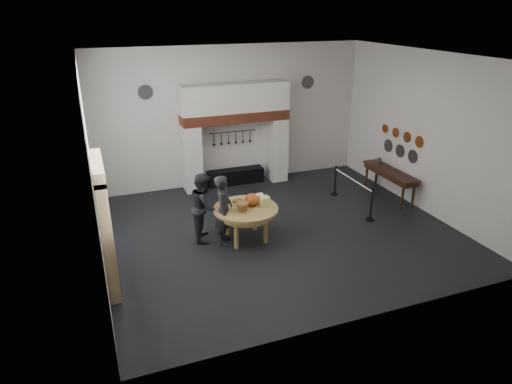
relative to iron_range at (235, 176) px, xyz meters
name	(u,v)px	position (x,y,z in m)	size (l,w,h in m)	color
floor	(279,230)	(0.00, -3.72, -0.25)	(9.00, 8.00, 0.02)	black
ceiling	(283,57)	(0.00, -3.72, 4.25)	(9.00, 8.00, 0.02)	silver
wall_back	(232,116)	(0.00, 0.28, 2.00)	(9.00, 0.02, 4.50)	silver
wall_front	(372,213)	(0.00, -7.72, 2.00)	(9.00, 0.02, 4.50)	silver
wall_left	(92,171)	(-4.50, -3.72, 2.00)	(0.02, 8.00, 4.50)	silver
wall_right	(427,133)	(4.50, -3.72, 2.00)	(0.02, 8.00, 4.50)	silver
chimney_pier_left	(192,159)	(-1.48, -0.07, 0.82)	(0.55, 0.70, 2.15)	silver
chimney_pier_right	(277,149)	(1.48, -0.07, 0.82)	(0.55, 0.70, 2.15)	silver
hearth_brick_band	(235,117)	(0.00, -0.07, 2.06)	(3.50, 0.72, 0.32)	#9E442B
chimney_hood	(235,97)	(0.00, -0.07, 2.67)	(3.50, 0.70, 0.90)	silver
iron_range	(235,176)	(0.00, 0.00, 0.00)	(1.90, 0.45, 0.50)	black
utensil_rail	(233,132)	(0.00, 0.20, 1.50)	(0.02, 0.02, 1.60)	black
door_recess	(102,232)	(-4.47, -4.72, 1.00)	(0.04, 1.10, 2.50)	black
door_jamb_near	(108,244)	(-4.38, -5.42, 1.05)	(0.22, 0.30, 2.60)	tan
door_jamb_far	(104,215)	(-4.38, -4.02, 1.05)	(0.22, 0.30, 2.60)	tan
door_lintel	(97,168)	(-4.38, -4.72, 2.40)	(0.22, 1.70, 0.30)	tan
wall_plaque	(96,186)	(-4.45, -2.92, 1.35)	(0.05, 0.34, 0.44)	gold
work_table	(246,209)	(-0.98, -3.85, 0.59)	(1.65, 1.65, 0.07)	tan
pumpkin	(252,199)	(-0.78, -3.75, 0.78)	(0.36, 0.36, 0.31)	#CA5C1C
cheese_block_big	(265,201)	(-0.48, -3.90, 0.74)	(0.22, 0.22, 0.24)	#FFFB98
cheese_block_small	(260,198)	(-0.50, -3.60, 0.72)	(0.18, 0.18, 0.20)	#FFDB98
wicker_basket	(242,207)	(-1.13, -4.00, 0.73)	(0.32, 0.32, 0.22)	olive
bread_loaf	(238,201)	(-1.08, -3.50, 0.69)	(0.31, 0.18, 0.13)	#AB753C
visitor_near	(224,210)	(-1.56, -3.84, 0.65)	(0.66, 0.43, 1.81)	black
visitor_far	(204,207)	(-1.96, -3.44, 0.64)	(0.86, 0.67, 1.78)	black
side_table	(390,171)	(4.10, -2.84, 0.62)	(0.55, 2.20, 0.06)	#341C13
pewter_jug	(379,161)	(4.10, -2.24, 0.76)	(0.12, 0.12, 0.22)	#505055
copper_pan_a	(419,142)	(4.46, -3.52, 1.70)	(0.34, 0.34, 0.03)	#C6662D
copper_pan_b	(407,137)	(4.46, -2.97, 1.70)	(0.32, 0.32, 0.03)	#C6662D
copper_pan_c	(396,133)	(4.46, -2.42, 1.70)	(0.30, 0.30, 0.03)	#C6662D
copper_pan_d	(385,129)	(4.46, -1.87, 1.70)	(0.28, 0.28, 0.03)	#C6662D
pewter_plate_left	(413,156)	(4.46, -3.32, 1.20)	(0.40, 0.40, 0.03)	#4C4C51
pewter_plate_mid	(400,151)	(4.46, -2.72, 1.20)	(0.40, 0.40, 0.03)	#4C4C51
pewter_plate_right	(388,146)	(4.46, -2.12, 1.20)	(0.40, 0.40, 0.03)	#4C4C51
pewter_plate_back_left	(145,92)	(-2.70, 0.24, 2.95)	(0.44, 0.44, 0.03)	#4C4C51
pewter_plate_back_right	(308,82)	(2.70, 0.24, 2.95)	(0.44, 0.44, 0.03)	#4C4C51
barrier_post_near	(371,205)	(2.66, -4.04, 0.20)	(0.05, 0.05, 0.90)	black
barrier_post_far	(335,181)	(2.66, -2.04, 0.20)	(0.05, 0.05, 0.90)	black
barrier_rope	(353,180)	(2.66, -3.04, 0.60)	(0.04, 0.04, 2.00)	white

